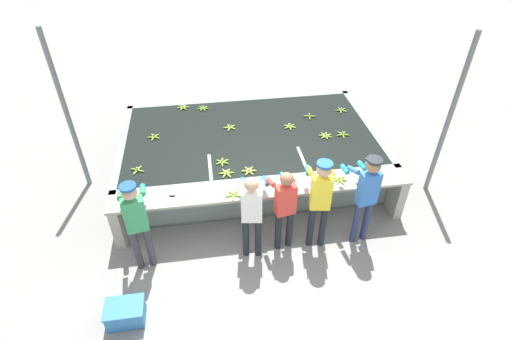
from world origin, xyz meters
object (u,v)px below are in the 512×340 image
Objects in this scene: banana_bunch_floating_8 at (226,173)px; support_post_right at (449,120)px; banana_bunch_floating_3 at (183,107)px; banana_bunch_floating_12 at (230,127)px; worker_0 at (136,218)px; support_post_left at (67,115)px; banana_bunch_floating_11 at (290,126)px; crate at (126,313)px; banana_bunch_floating_0 at (222,162)px; banana_bunch_ledge_0 at (339,179)px; worker_3 at (320,196)px; banana_bunch_floating_9 at (203,108)px; banana_bunch_floating_13 at (154,137)px; worker_1 at (252,210)px; banana_bunch_floating_4 at (249,171)px; banana_bunch_floating_1 at (309,116)px; worker_4 at (366,192)px; banana_bunch_floating_5 at (341,110)px; banana_bunch_floating_2 at (325,136)px; banana_bunch_floating_10 at (137,170)px; banana_bunch_ledge_1 at (233,195)px; worker_2 at (284,204)px; banana_bunch_floating_6 at (372,158)px; banana_bunch_floating_7 at (343,134)px; knife_0 at (177,196)px.

support_post_right is at bearing 0.57° from banana_bunch_floating_8.
banana_bunch_floating_12 is at bearing -46.45° from banana_bunch_floating_3.
worker_0 is 0.53× the size of support_post_left.
banana_bunch_floating_11 is 0.51× the size of crate.
banana_bunch_floating_0 is 1.01× the size of banana_bunch_ledge_0.
worker_3 is 6.30× the size of banana_bunch_floating_12.
banana_bunch_floating_13 is at bearing -134.68° from banana_bunch_floating_9.
worker_1 is 1.11m from worker_3.
banana_bunch_floating_12 is (-0.20, 1.52, 0.00)m from banana_bunch_floating_4.
banana_bunch_floating_1 is at bearing 34.42° from banana_bunch_floating_11.
banana_bunch_floating_9 is 3.66m from banana_bunch_ledge_0.
worker_4 reaches higher than banana_bunch_floating_5.
banana_bunch_floating_2 and banana_bunch_floating_10 have the same top height.
banana_bunch_ledge_1 is (-0.15, -2.12, 0.00)m from banana_bunch_floating_12.
worker_0 is 2.29m from worker_2.
banana_bunch_floating_3 is 2.36m from banana_bunch_floating_10.
banana_bunch_ledge_1 is at bearing 115.82° from worker_1.
support_post_right reaches higher than banana_bunch_floating_13.
banana_bunch_floating_2 is at bearing 125.78° from banana_bunch_floating_6.
knife_0 is (-3.31, -1.39, -0.01)m from banana_bunch_floating_7.
banana_bunch_floating_0 is at bearing 45.51° from worker_0.
worker_3 reaches higher than banana_bunch_floating_10.
worker_4 reaches higher than crate.
worker_3 is at bearing -65.06° from banana_bunch_floating_12.
banana_bunch_floating_5 and banana_bunch_floating_11 have the same top height.
worker_4 is 6.14× the size of banana_bunch_floating_0.
banana_bunch_floating_5 is at bearing 29.06° from banana_bunch_floating_0.
worker_0 is 6.13× the size of banana_bunch_floating_13.
worker_2 is 4.27m from support_post_left.
worker_4 reaches higher than banana_bunch_floating_11.
worker_3 is 6.19× the size of banana_bunch_floating_3.
banana_bunch_floating_12 is at bearing 61.68° from knife_0.
banana_bunch_floating_1 is at bearing 88.88° from banana_bunch_ledge_0.
worker_3 reaches higher than banana_bunch_floating_11.
crate is (-3.06, -1.04, -0.91)m from worker_3.
banana_bunch_floating_8 is 2.45m from banana_bunch_floating_9.
banana_bunch_floating_5 is (1.32, 2.92, -0.18)m from worker_3.
worker_2 is 5.62× the size of banana_bunch_floating_11.
banana_bunch_floating_7 is 4.05m from banana_bunch_floating_10.
worker_4 reaches higher than banana_bunch_floating_10.
banana_bunch_floating_3 is 1.00× the size of banana_bunch_floating_8.
banana_bunch_floating_5 and banana_bunch_floating_7 have the same top height.
worker_3 is 6.31× the size of banana_bunch_floating_5.
banana_bunch_floating_7 is at bearing 43.32° from worker_1.
banana_bunch_floating_10 is (-0.82, -2.21, 0.00)m from banana_bunch_floating_3.
banana_bunch_floating_12 is at bearing 104.07° from worker_2.
banana_bunch_floating_6 is 0.80× the size of knife_0.
banana_bunch_ledge_1 reaches higher than banana_bunch_floating_4.
banana_bunch_floating_1 is 2.37m from banana_bunch_floating_9.
worker_0 reaches higher than banana_bunch_floating_3.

